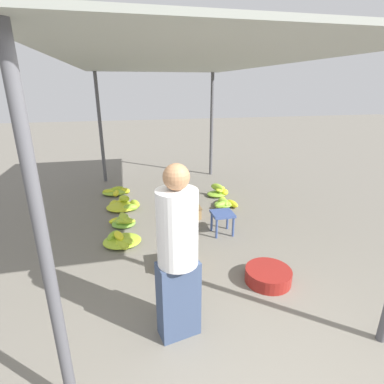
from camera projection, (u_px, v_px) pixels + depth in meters
The scene contains 15 objects.
canopy_post_front_left at pixel (46, 256), 1.82m from camera, with size 0.08×0.08×2.56m, color #4C4C51.
canopy_post_back_left at pixel (101, 129), 7.06m from camera, with size 0.08×0.08×2.56m, color #4C4C51.
canopy_post_back_right at pixel (212, 126), 7.64m from camera, with size 0.08×0.08×2.56m, color #4C4C51.
canopy_tarp at pixel (178, 62), 4.29m from camera, with size 3.13×6.11×0.04m, color #9EA399.
vendor_foreground at pixel (178, 254), 2.61m from camera, with size 0.42×0.42×1.68m.
stool at pixel (222, 217), 4.74m from camera, with size 0.34×0.34×0.36m.
basin_black at pixel (268, 275), 3.63m from camera, with size 0.56×0.56×0.17m.
banana_pile_left_0 at pixel (122, 241), 4.47m from camera, with size 0.57×0.55×0.22m.
banana_pile_left_1 at pixel (123, 221), 5.08m from camera, with size 0.48×0.46×0.22m.
banana_pile_left_2 at pixel (116, 192), 6.57m from camera, with size 0.63×0.55×0.15m.
banana_pile_left_3 at pixel (124, 205), 5.80m from camera, with size 0.67×0.62×0.23m.
banana_pile_right_0 at pixel (225, 203), 5.89m from camera, with size 0.50×0.55×0.16m.
banana_pile_right_1 at pixel (219, 191), 6.44m from camera, with size 0.47×0.39×0.28m.
crate_near at pixel (184, 210), 5.48m from camera, with size 0.54×0.54×0.21m.
crate_mid at pixel (178, 260), 3.90m from camera, with size 0.43×0.43×0.22m.
Camera 1 is at (-0.85, -1.44, 2.26)m, focal length 28.00 mm.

